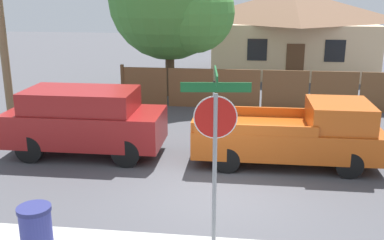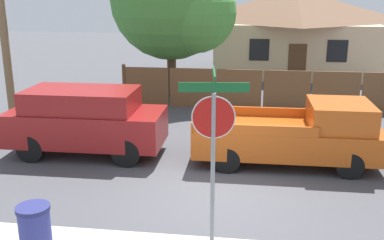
{
  "view_description": "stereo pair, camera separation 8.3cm",
  "coord_description": "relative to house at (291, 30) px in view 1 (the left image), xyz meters",
  "views": [
    {
      "loc": [
        0.56,
        -9.7,
        4.59
      ],
      "look_at": [
        -0.71,
        0.56,
        1.6
      ],
      "focal_mm": 42.0,
      "sensor_mm": 36.0,
      "label": 1
    },
    {
      "loc": [
        0.64,
        -9.69,
        4.59
      ],
      "look_at": [
        -0.71,
        0.56,
        1.6
      ],
      "focal_mm": 42.0,
      "sensor_mm": 36.0,
      "label": 2
    }
  ],
  "objects": [
    {
      "name": "stop_sign",
      "position": [
        -2.86,
        -19.96,
        -0.04
      ],
      "size": [
        1.07,
        0.96,
        3.45
      ],
      "rotation": [
        0.0,
        0.0,
        0.11
      ],
      "color": "gray",
      "rests_on": "ground"
    },
    {
      "name": "ground_plane",
      "position": [
        -2.96,
        -16.86,
        -2.4
      ],
      "size": [
        80.0,
        80.0,
        0.0
      ],
      "primitive_type": "plane",
      "color": "#47474C"
    },
    {
      "name": "oak_tree",
      "position": [
        -5.59,
        -7.05,
        1.71
      ],
      "size": [
        5.46,
        5.2,
        6.83
      ],
      "color": "brown",
      "rests_on": "ground"
    },
    {
      "name": "house",
      "position": [
        0.0,
        0.0,
        0.0
      ],
      "size": [
        9.26,
        7.16,
        4.64
      ],
      "color": "beige",
      "rests_on": "ground"
    },
    {
      "name": "trash_bin",
      "position": [
        -5.97,
        -19.97,
        -1.89
      ],
      "size": [
        0.59,
        0.59,
        1.01
      ],
      "color": "navy",
      "rests_on": "ground"
    },
    {
      "name": "red_suv",
      "position": [
        -6.95,
        -14.73,
        -1.36
      ],
      "size": [
        4.41,
        1.88,
        1.92
      ],
      "rotation": [
        0.0,
        0.0,
        0.01
      ],
      "color": "maroon",
      "rests_on": "ground"
    },
    {
      "name": "orange_pickup",
      "position": [
        -1.05,
        -14.73,
        -1.57
      ],
      "size": [
        4.99,
        1.96,
        1.76
      ],
      "rotation": [
        0.0,
        0.0,
        0.01
      ],
      "color": "#B74C14",
      "rests_on": "ground"
    },
    {
      "name": "wooden_fence",
      "position": [
        -0.88,
        -8.86,
        -1.61
      ],
      "size": [
        13.32,
        0.12,
        1.68
      ],
      "color": "brown",
      "rests_on": "ground"
    }
  ]
}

